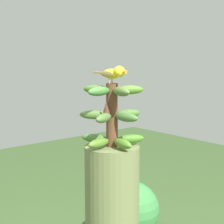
{
  "coord_description": "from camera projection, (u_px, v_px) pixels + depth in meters",
  "views": [
    {
      "loc": [
        -1.12,
        -1.3,
        1.4
      ],
      "look_at": [
        0.0,
        0.0,
        1.14
      ],
      "focal_mm": 60.54,
      "sensor_mm": 36.0,
      "label": 1
    }
  ],
  "objects": [
    {
      "name": "banana_bunch",
      "position": [
        112.0,
        115.0,
        1.74
      ],
      "size": [
        0.31,
        0.31,
        0.29
      ],
      "color": "brown",
      "rests_on": "banana_tree"
    },
    {
      "name": "tropical_shrub",
      "position": [
        131.0,
        210.0,
        2.74
      ],
      "size": [
        0.41,
        0.41,
        0.5
      ],
      "color": "brown",
      "rests_on": "ground"
    },
    {
      "name": "perched_bird",
      "position": [
        114.0,
        73.0,
        1.69
      ],
      "size": [
        0.06,
        0.19,
        0.08
      ],
      "color": "#C68933",
      "rests_on": "banana_bunch"
    }
  ]
}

